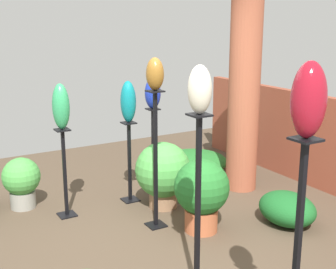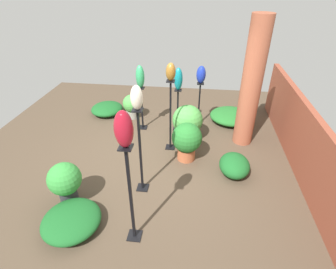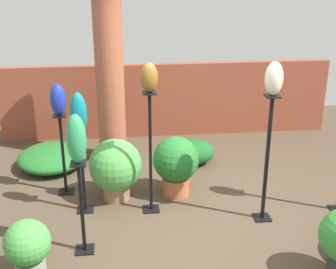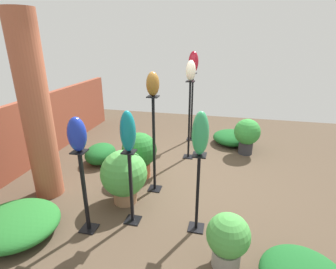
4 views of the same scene
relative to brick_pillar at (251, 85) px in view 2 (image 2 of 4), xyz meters
The scene contains 23 objects.
ground_plane 2.46m from the brick_pillar, 63.12° to the right, with size 8.00×8.00×0.00m, color #4C3D2D.
brick_wall_back 1.49m from the brick_pillar, 44.63° to the left, with size 5.60×0.12×1.27m, color brown.
brick_pillar is the anchor object (origin of this frame).
pedestal_jade 2.53m from the brick_pillar, 97.44° to the right, with size 0.20×0.20×1.05m.
pedestal_teal 1.78m from the brick_pillar, 103.03° to the right, with size 0.20×0.20×1.02m.
pedestal_cobalt 1.46m from the brick_pillar, 121.84° to the right, with size 0.20×0.20×1.10m.
pedestal_ruby 3.41m from the brick_pillar, 33.42° to the right, with size 0.20×0.20×1.58m.
pedestal_ivory 2.71m from the brick_pillar, 47.08° to the right, with size 0.20×0.20×1.56m.
pedestal_bronze 1.77m from the brick_pillar, 73.52° to the right, with size 0.20×0.20×1.53m.
art_vase_jade 2.38m from the brick_pillar, 97.44° to the right, with size 0.20×0.19×0.52m, color #2D9356.
art_vase_teal 1.55m from the brick_pillar, 103.03° to the right, with size 0.20×0.19×0.51m, color #0F727A.
art_vase_cobalt 1.20m from the brick_pillar, 121.84° to the right, with size 0.20×0.21×0.41m, color #192D9E.
art_vase_ruby 3.39m from the brick_pillar, 33.42° to the right, with size 0.21×0.22×0.46m, color maroon.
art_vase_ivory 2.67m from the brick_pillar, 47.08° to the right, with size 0.20×0.18×0.38m, color beige.
art_vase_bronze 1.70m from the brick_pillar, 73.52° to the right, with size 0.20×0.18×0.34m, color brown.
potted_plant_mid_left 1.72m from the brick_pillar, 55.93° to the right, with size 0.60×0.60×0.81m.
potted_plant_front_right 1.54m from the brick_pillar, 88.01° to the right, with size 0.68×0.68×0.82m.
potted_plant_back_center 3.92m from the brick_pillar, 53.84° to the right, with size 0.54×0.54×0.75m.
potted_plant_mid_right 3.03m from the brick_pillar, 106.54° to the right, with size 0.46×0.46×0.63m.
foliage_bed_east 1.68m from the brick_pillar, 13.82° to the right, with size 0.70×0.57×0.37m, color #195923.
foliage_bed_west 4.11m from the brick_pillar, 45.50° to the right, with size 0.89×0.87×0.29m, color #195923.
foliage_bed_center 3.81m from the brick_pillar, 105.35° to the right, with size 0.87×0.84×0.27m, color #195923.
foliage_bed_rear 1.51m from the brick_pillar, 168.57° to the right, with size 1.01×1.06×0.30m, color #236B28.
Camera 2 is at (4.26, 0.79, 3.27)m, focal length 28.00 mm.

